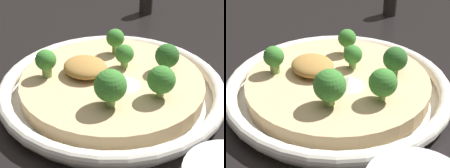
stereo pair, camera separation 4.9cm
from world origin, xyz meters
TOP-DOWN VIEW (x-y plane):
  - ground_plane at (0.00, 0.00)m, footprint 6.00×6.00m
  - risotto_bowl at (0.00, 0.00)m, footprint 0.32×0.32m
  - cheese_sprinkle at (-0.03, 0.00)m, footprint 0.04×0.04m
  - crispy_onion_garnish at (0.03, 0.02)m, footprint 0.07×0.06m
  - broccoli_back_right at (0.06, 0.07)m, footprint 0.03×0.03m
  - broccoli_front_right at (0.06, -0.05)m, footprint 0.03×0.03m
  - broccoli_left at (-0.08, -0.02)m, footprint 0.04×0.04m
  - broccoli_back_left at (-0.05, 0.04)m, footprint 0.04×0.04m
  - broccoli_front_left at (-0.04, -0.07)m, footprint 0.03×0.03m
  - broccoli_front at (0.01, -0.03)m, footprint 0.03×0.03m

SIDE VIEW (x-z plane):
  - ground_plane at x=0.00m, z-range 0.00..0.00m
  - risotto_bowl at x=0.00m, z-range 0.00..0.03m
  - cheese_sprinkle at x=-0.03m, z-range 0.03..0.04m
  - crispy_onion_garnish at x=0.03m, z-range 0.03..0.05m
  - broccoli_front at x=0.01m, z-range 0.03..0.07m
  - broccoli_front_left at x=-0.04m, z-range 0.03..0.07m
  - broccoli_back_right at x=0.06m, z-range 0.03..0.07m
  - broccoli_front_right at x=0.06m, z-range 0.03..0.07m
  - broccoli_left at x=-0.08m, z-range 0.03..0.08m
  - broccoli_back_left at x=-0.05m, z-range 0.03..0.08m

